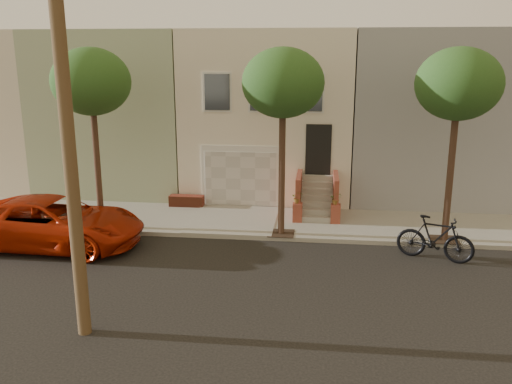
# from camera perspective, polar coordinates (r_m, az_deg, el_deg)

# --- Properties ---
(ground) EXTENTS (90.00, 90.00, 0.00)m
(ground) POSITION_cam_1_polar(r_m,az_deg,el_deg) (15.33, -2.21, -9.49)
(ground) COLOR black
(ground) RESTS_ON ground
(sidewalk) EXTENTS (40.00, 3.70, 0.15)m
(sidewalk) POSITION_cam_1_polar(r_m,az_deg,el_deg) (20.26, 0.15, -3.17)
(sidewalk) COLOR gray
(sidewalk) RESTS_ON ground
(house_row) EXTENTS (33.10, 11.70, 7.00)m
(house_row) POSITION_cam_1_polar(r_m,az_deg,el_deg) (25.25, 1.71, 8.63)
(house_row) COLOR silver
(house_row) RESTS_ON sidewalk
(tree_left) EXTENTS (2.70, 2.57, 6.30)m
(tree_left) POSITION_cam_1_polar(r_m,az_deg,el_deg) (19.36, -17.08, 11.00)
(tree_left) COLOR #2D2116
(tree_left) RESTS_ON sidewalk
(tree_mid) EXTENTS (2.70, 2.57, 6.30)m
(tree_mid) POSITION_cam_1_polar(r_m,az_deg,el_deg) (17.79, 2.87, 11.35)
(tree_mid) COLOR #2D2116
(tree_mid) RESTS_ON sidewalk
(tree_right) EXTENTS (2.70, 2.57, 6.30)m
(tree_right) POSITION_cam_1_polar(r_m,az_deg,el_deg) (18.26, 20.67, 10.54)
(tree_right) COLOR #2D2116
(tree_right) RESTS_ON sidewalk
(pickup_truck) EXTENTS (6.02, 2.88, 1.66)m
(pickup_truck) POSITION_cam_1_polar(r_m,az_deg,el_deg) (18.95, -20.78, -3.03)
(pickup_truck) COLOR #A91F06
(pickup_truck) RESTS_ON ground
(motorcycle) EXTENTS (2.42, 1.41, 1.40)m
(motorcycle) POSITION_cam_1_polar(r_m,az_deg,el_deg) (17.51, 18.46, -4.68)
(motorcycle) COLOR black
(motorcycle) RESTS_ON ground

